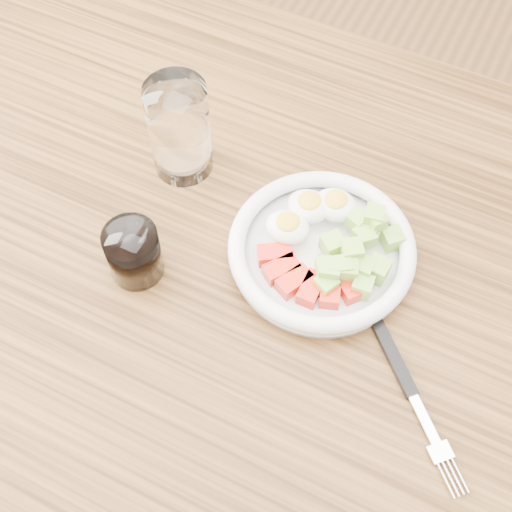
# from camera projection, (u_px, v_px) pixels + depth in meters

# --- Properties ---
(ground) EXTENTS (4.00, 4.00, 0.00)m
(ground) POSITION_uv_depth(u_px,v_px,m) (258.00, 454.00, 1.52)
(ground) COLOR brown
(ground) RESTS_ON ground
(dining_table) EXTENTS (1.50, 0.90, 0.77)m
(dining_table) POSITION_uv_depth(u_px,v_px,m) (259.00, 315.00, 0.95)
(dining_table) COLOR brown
(dining_table) RESTS_ON ground
(bowl) EXTENTS (0.23, 0.23, 0.06)m
(bowl) POSITION_uv_depth(u_px,v_px,m) (322.00, 248.00, 0.86)
(bowl) COLOR white
(bowl) RESTS_ON dining_table
(fork) EXTENTS (0.17, 0.16, 0.01)m
(fork) POSITION_uv_depth(u_px,v_px,m) (404.00, 378.00, 0.79)
(fork) COLOR black
(fork) RESTS_ON dining_table
(water_glass) EXTENTS (0.08, 0.08, 0.14)m
(water_glass) POSITION_uv_depth(u_px,v_px,m) (179.00, 130.00, 0.90)
(water_glass) COLOR white
(water_glass) RESTS_ON dining_table
(coffee_glass) EXTENTS (0.07, 0.07, 0.07)m
(coffee_glass) POSITION_uv_depth(u_px,v_px,m) (134.00, 253.00, 0.84)
(coffee_glass) COLOR white
(coffee_glass) RESTS_ON dining_table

